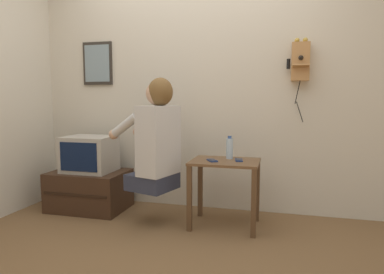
% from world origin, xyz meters
% --- Properties ---
extents(ground_plane, '(14.00, 14.00, 0.00)m').
position_xyz_m(ground_plane, '(0.00, 0.00, 0.00)').
color(ground_plane, brown).
extents(wall_back, '(6.80, 0.05, 2.55)m').
position_xyz_m(wall_back, '(0.00, 1.03, 1.27)').
color(wall_back, beige).
rests_on(wall_back, ground_plane).
extents(side_table, '(0.58, 0.44, 0.58)m').
position_xyz_m(side_table, '(0.36, 0.54, 0.45)').
color(side_table, brown).
rests_on(side_table, ground_plane).
extents(person, '(0.60, 0.51, 0.97)m').
position_xyz_m(person, '(-0.23, 0.43, 0.77)').
color(person, '#2D3347').
rests_on(person, ground_plane).
extents(tv_stand, '(0.73, 0.52, 0.38)m').
position_xyz_m(tv_stand, '(-1.03, 0.65, 0.19)').
color(tv_stand, '#382316').
rests_on(tv_stand, ground_plane).
extents(television, '(0.47, 0.39, 0.35)m').
position_xyz_m(television, '(-1.02, 0.65, 0.56)').
color(television, '#ADA89E').
rests_on(television, tv_stand).
extents(wall_phone_antique, '(0.20, 0.19, 0.75)m').
position_xyz_m(wall_phone_antique, '(0.96, 0.95, 1.44)').
color(wall_phone_antique, '#AD7A47').
extents(framed_picture, '(0.33, 0.03, 0.45)m').
position_xyz_m(framed_picture, '(-1.10, 1.00, 1.48)').
color(framed_picture, '#2D2823').
extents(cell_phone_held, '(0.12, 0.14, 0.01)m').
position_xyz_m(cell_phone_held, '(0.25, 0.49, 0.58)').
color(cell_phone_held, navy).
rests_on(cell_phone_held, side_table).
extents(cell_phone_spare, '(0.08, 0.13, 0.01)m').
position_xyz_m(cell_phone_spare, '(0.47, 0.56, 0.58)').
color(cell_phone_spare, navy).
rests_on(cell_phone_spare, side_table).
extents(water_bottle, '(0.06, 0.06, 0.20)m').
position_xyz_m(water_bottle, '(0.38, 0.64, 0.67)').
color(water_bottle, '#ADC6DB').
rests_on(water_bottle, side_table).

